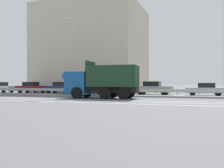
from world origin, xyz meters
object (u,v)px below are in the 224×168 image
object	(u,v)px
parked_car_2	(61,88)
street_lamp_1	(78,54)
dump_truck	(94,85)
median_road_sign	(65,83)
parked_car_5	(205,89)
parked_car_0	(0,87)
parked_car_1	(31,87)
parked_car_4	(153,88)
parked_car_3	(104,88)

from	to	relation	value
parked_car_2	street_lamp_1	bearing A→B (deg)	-137.73
street_lamp_1	parked_car_2	world-z (taller)	street_lamp_1
dump_truck	parked_car_2	distance (m)	11.93
parked_car_2	median_road_sign	bearing A→B (deg)	-148.34
dump_truck	parked_car_5	world-z (taller)	dump_truck
parked_car_0	parked_car_1	distance (m)	5.18
parked_car_4	parked_car_2	bearing A→B (deg)	-86.54
dump_truck	parked_car_0	size ratio (longest dim) A/B	1.56
street_lamp_1	dump_truck	bearing A→B (deg)	-45.05
street_lamp_1	parked_car_0	world-z (taller)	street_lamp_1
median_road_sign	parked_car_5	xyz separation A→B (m)	(14.65, 5.08, -0.64)
street_lamp_1	parked_car_3	xyz separation A→B (m)	(0.97, 5.31, -3.84)
parked_car_5	parked_car_3	bearing A→B (deg)	87.39
street_lamp_1	parked_car_2	distance (m)	8.24
parked_car_1	parked_car_5	xyz separation A→B (m)	(23.03, -0.22, -0.06)
parked_car_1	parked_car_5	distance (m)	23.03
parked_car_3	parked_car_1	bearing A→B (deg)	92.21
parked_car_2	parked_car_5	distance (m)	18.14
median_road_sign	parked_car_3	bearing A→B (deg)	62.86
parked_car_4	parked_car_5	size ratio (longest dim) A/B	1.06
parked_car_3	parked_car_2	bearing A→B (deg)	93.91
parked_car_1	parked_car_4	bearing A→B (deg)	88.91
parked_car_3	parked_car_4	size ratio (longest dim) A/B	0.88
parked_car_2	parked_car_4	world-z (taller)	parked_car_4
median_road_sign	parked_car_0	size ratio (longest dim) A/B	0.58
parked_car_5	dump_truck	bearing A→B (deg)	128.99
street_lamp_1	parked_car_5	bearing A→B (deg)	21.80
parked_car_0	parked_car_5	size ratio (longest dim) A/B	1.02
dump_truck	median_road_sign	bearing A→B (deg)	52.76
parked_car_3	parked_car_5	world-z (taller)	parked_car_3
parked_car_3	parked_car_5	size ratio (longest dim) A/B	0.93
dump_truck	parked_car_3	bearing A→B (deg)	11.72
median_road_sign	parked_car_1	distance (m)	9.93
dump_truck	parked_car_3	world-z (taller)	dump_truck
street_lamp_1	parked_car_1	bearing A→B (deg)	151.81
median_road_sign	parked_car_1	world-z (taller)	median_road_sign
dump_truck	parked_car_1	world-z (taller)	dump_truck
parked_car_0	parked_car_4	world-z (taller)	parked_car_4
median_road_sign	parked_car_5	bearing A→B (deg)	19.12
parked_car_3	parked_car_5	distance (m)	11.98
street_lamp_1	parked_car_4	distance (m)	9.80
street_lamp_1	parked_car_4	size ratio (longest dim) A/B	1.78
parked_car_4	parked_car_5	xyz separation A→B (m)	(5.88, -0.47, -0.08)
median_road_sign	parked_car_1	bearing A→B (deg)	147.66
parked_car_1	parked_car_5	bearing A→B (deg)	87.53
median_road_sign	parked_car_5	size ratio (longest dim) A/B	0.60
parked_car_1	parked_car_3	size ratio (longest dim) A/B	1.06
median_road_sign	parked_car_4	bearing A→B (deg)	32.33
dump_truck	street_lamp_1	xyz separation A→B (m)	(-3.24, 3.25, 3.30)
parked_car_0	parked_car_2	distance (m)	10.06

